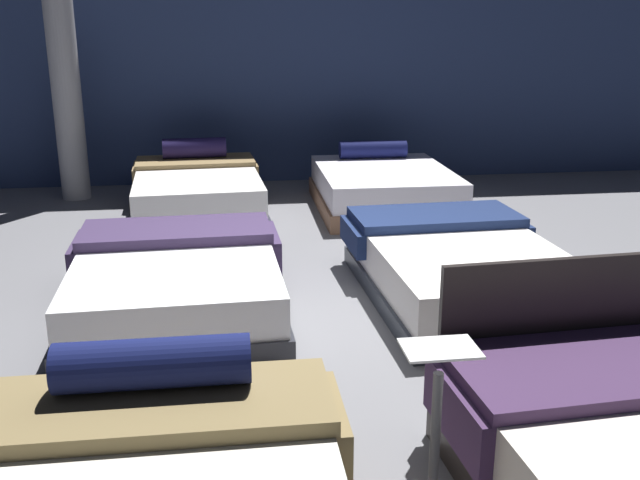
{
  "coord_description": "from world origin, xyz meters",
  "views": [
    {
      "loc": [
        -0.77,
        -4.85,
        2.1
      ],
      "look_at": [
        0.01,
        0.79,
        0.36
      ],
      "focal_mm": 39.88,
      "sensor_mm": 36.0,
      "label": 1
    }
  ],
  "objects": [
    {
      "name": "bed_3",
      "position": [
        1.06,
        0.27,
        0.24
      ],
      "size": [
        1.57,
        2.2,
        0.53
      ],
      "rotation": [
        0.0,
        0.0,
        0.04
      ],
      "color": "#292F38",
      "rests_on": "ground_plane"
    },
    {
      "name": "ground_plane",
      "position": [
        0.0,
        0.0,
        -0.01
      ],
      "size": [
        18.0,
        18.0,
        0.02
      ],
      "primitive_type": "cube",
      "color": "slate"
    },
    {
      "name": "bed_2",
      "position": [
        -1.15,
        0.25,
        0.23
      ],
      "size": [
        1.66,
        1.97,
        0.52
      ],
      "rotation": [
        0.0,
        0.0,
        0.03
      ],
      "color": "#28292F",
      "rests_on": "ground_plane"
    },
    {
      "name": "bed_5",
      "position": [
        1.08,
        3.12,
        0.24
      ],
      "size": [
        1.57,
        2.03,
        0.7
      ],
      "rotation": [
        0.0,
        0.0,
        -0.01
      ],
      "color": "brown",
      "rests_on": "ground_plane"
    },
    {
      "name": "support_pillar",
      "position": [
        -2.6,
        4.15,
        1.75
      ],
      "size": [
        0.34,
        0.34,
        3.5
      ],
      "primitive_type": "cylinder",
      "color": "#99999E",
      "rests_on": "ground_plane"
    },
    {
      "name": "bed_4",
      "position": [
        -1.07,
        3.18,
        0.26
      ],
      "size": [
        1.55,
        2.14,
        0.77
      ],
      "rotation": [
        0.0,
        0.0,
        0.06
      ],
      "color": "#2B2A39",
      "rests_on": "ground_plane"
    },
    {
      "name": "showroom_back_wall",
      "position": [
        0.0,
        4.86,
        1.75
      ],
      "size": [
        18.0,
        0.06,
        3.5
      ],
      "primitive_type": "cube",
      "color": "navy",
      "rests_on": "ground_plane"
    }
  ]
}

